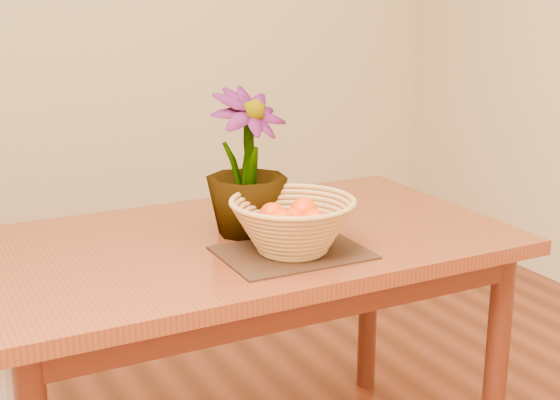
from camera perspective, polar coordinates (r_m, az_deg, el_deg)
name	(u,v)px	position (r m, az deg, el deg)	size (l,w,h in m)	color
table	(245,267)	(2.10, -2.60, -4.94)	(1.40, 0.80, 0.75)	brown
placemat	(293,253)	(1.94, 0.92, -3.87)	(0.35, 0.27, 0.01)	#361F13
wicker_basket	(293,227)	(1.92, 0.93, -2.01)	(0.31, 0.31, 0.13)	tan
orange_pile	(293,218)	(1.91, 0.94, -1.33)	(0.17, 0.16, 0.07)	#FC3604
potted_plant	(247,163)	(2.04, -2.46, 2.73)	(0.22, 0.22, 0.39)	#174614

